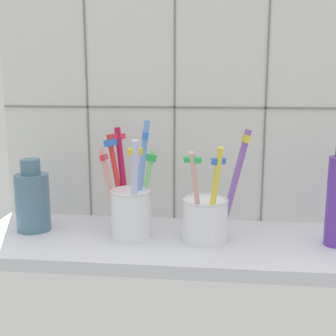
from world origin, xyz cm
name	(u,v)px	position (x,y,z in cm)	size (l,w,h in cm)	color
counter_slab	(168,244)	(0.00, 0.00, 1.00)	(64.00, 22.00, 2.00)	silver
tile_wall_back	(175,108)	(0.00, 12.00, 22.50)	(64.00, 2.20, 45.00)	silver
toothbrush_cup_left	(131,205)	(-6.17, 0.55, 7.24)	(9.30, 11.57, 19.15)	white
toothbrush_cup_right	(207,215)	(6.29, 0.14, 6.18)	(10.71, 10.12, 17.94)	white
ceramic_vase	(32,200)	(-23.45, 1.60, 7.38)	(5.75, 5.75, 12.39)	slate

